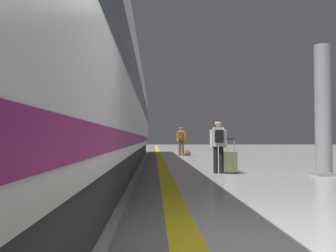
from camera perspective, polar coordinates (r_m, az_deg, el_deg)
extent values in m
cube|color=yellow|center=(13.08, -0.83, -6.39)|extent=(0.36, 80.00, 0.01)
cube|color=slate|center=(13.08, -2.50, -6.39)|extent=(0.72, 80.00, 0.01)
cube|color=#38383D|center=(12.20, -11.17, -5.04)|extent=(2.67, 28.47, 0.70)
cube|color=white|center=(12.23, -11.11, 3.41)|extent=(2.90, 29.65, 2.90)
cylinder|color=white|center=(12.44, -11.07, 9.84)|extent=(2.84, 29.06, 2.84)
cube|color=black|center=(12.27, -11.10, 5.03)|extent=(2.93, 27.87, 0.80)
cube|color=#8C1966|center=(12.18, -11.15, -1.99)|extent=(2.94, 29.06, 0.24)
cube|color=gray|center=(16.84, -13.70, 1.11)|extent=(0.02, 0.90, 2.00)
cylinder|color=black|center=(10.80, 7.41, -5.25)|extent=(0.13, 0.13, 0.78)
cylinder|color=black|center=(10.83, 8.29, -5.24)|extent=(0.13, 0.13, 0.78)
cube|color=silver|center=(10.79, 7.84, -1.69)|extent=(0.32, 0.19, 0.56)
cylinder|color=silver|center=(10.77, 6.76, -1.95)|extent=(0.08, 0.08, 0.52)
cylinder|color=silver|center=(10.84, 8.90, -1.94)|extent=(0.08, 0.08, 0.52)
sphere|color=beige|center=(10.80, 7.83, 0.43)|extent=(0.20, 0.20, 0.20)
sphere|color=black|center=(10.80, 7.83, 0.55)|extent=(0.19, 0.19, 0.19)
cube|color=black|center=(10.66, 7.96, -1.59)|extent=(0.24, 0.13, 0.37)
cube|color=#596038|center=(10.72, 9.70, -5.52)|extent=(0.40, 0.26, 0.56)
cube|color=#596038|center=(10.84, 9.64, -5.86)|extent=(0.31, 0.05, 0.31)
cylinder|color=black|center=(10.67, 8.97, -7.22)|extent=(0.03, 0.06, 0.06)
cylinder|color=black|center=(10.69, 10.51, -7.20)|extent=(0.03, 0.06, 0.06)
cylinder|color=gray|center=(10.64, 9.15, -3.01)|extent=(0.02, 0.02, 0.38)
cylinder|color=gray|center=(10.66, 10.27, -3.00)|extent=(0.02, 0.02, 0.38)
cube|color=black|center=(10.64, 9.71, -1.99)|extent=(0.22, 0.05, 0.02)
cylinder|color=brown|center=(21.81, 1.83, -3.49)|extent=(0.15, 0.15, 0.87)
cylinder|color=brown|center=(21.75, 2.30, -3.49)|extent=(0.15, 0.15, 0.87)
cube|color=orange|center=(21.77, 2.06, -1.52)|extent=(0.40, 0.32, 0.62)
cylinder|color=orange|center=(21.85, 1.50, -1.66)|extent=(0.09, 0.09, 0.58)
cylinder|color=orange|center=(21.71, 2.65, -1.66)|extent=(0.09, 0.09, 0.58)
sphere|color=#A37556|center=(21.78, 2.06, -0.35)|extent=(0.23, 0.23, 0.23)
sphere|color=black|center=(21.78, 2.06, -0.28)|extent=(0.21, 0.21, 0.21)
cube|color=brown|center=(21.62, 1.94, -1.46)|extent=(0.30, 0.24, 0.42)
ellipsoid|color=brown|center=(21.52, 2.98, -4.27)|extent=(0.44, 0.26, 0.30)
torus|color=brown|center=(21.52, 2.98, -4.00)|extent=(0.22, 0.02, 0.22)
cylinder|color=gray|center=(10.93, 22.98, 2.32)|extent=(0.44, 0.44, 3.60)
cube|color=gray|center=(10.95, 23.11, -6.85)|extent=(0.56, 0.56, 0.10)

